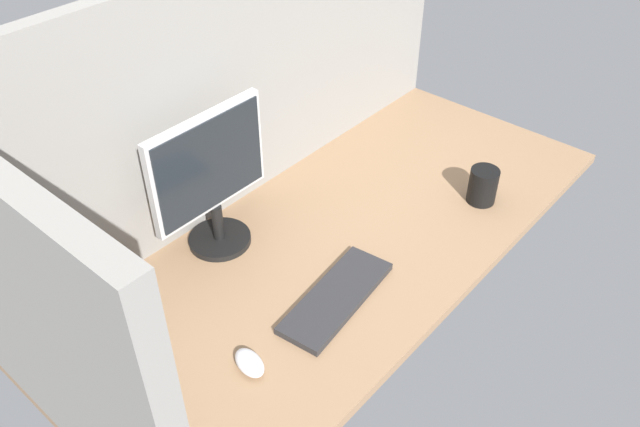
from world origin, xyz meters
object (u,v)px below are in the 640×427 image
Objects in this scene: mouse at (249,363)px; mug_black_travel at (483,186)px; monitor at (211,177)px; keyboard at (336,297)px.

mug_black_travel is at bearing 7.37° from mouse.
monitor is 4.33× the size of mouse.
mug_black_travel is (92.81, -8.20, 4.03)cm from mouse.
mouse is at bearing -123.23° from monitor.
mouse is 0.84× the size of mug_black_travel.
monitor reaches higher than mug_black_travel.
keyboard is at bearing 173.84° from mug_black_travel.
monitor is 51.79cm from mouse.
mouse is (-30.23, 1.45, 0.70)cm from keyboard.
monitor is 46.61cm from keyboard.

